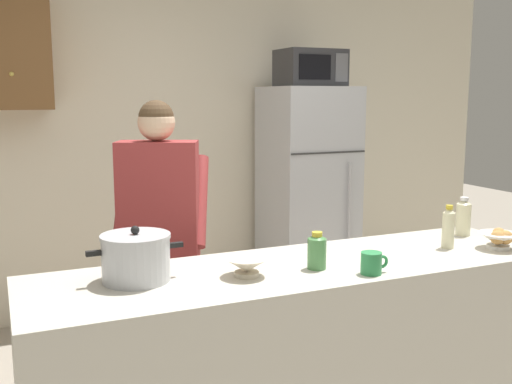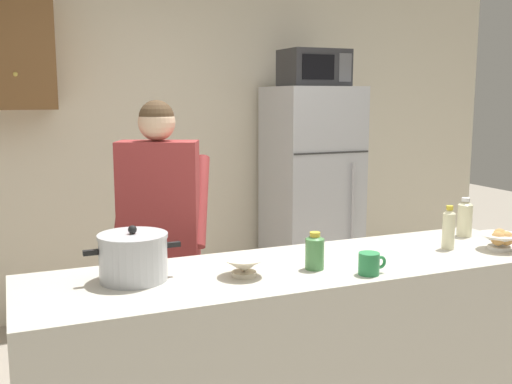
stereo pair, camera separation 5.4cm
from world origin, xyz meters
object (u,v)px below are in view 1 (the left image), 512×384
Objects in this scene: bread_bowl at (499,239)px; bottle_mid_counter at (463,217)px; refrigerator at (307,197)px; bottle_far_corner at (448,227)px; empty_bowl at (247,266)px; person_near_pot at (159,217)px; cooking_pot at (136,257)px; microwave at (310,68)px; coffee_mug at (372,263)px; bottle_near_edge at (317,251)px.

bread_bowl is 0.31m from bottle_mid_counter.
refrigerator reaches higher than bread_bowl.
bottle_mid_counter is 0.33m from bottle_far_corner.
bottle_mid_counter is at bearing 81.03° from bread_bowl.
person_near_pot is at bearing 100.85° from empty_bowl.
bread_bowl is 1.04× the size of empty_bowl.
bottle_far_corner is at bearing -3.50° from cooking_pot.
bottle_far_corner is (-0.23, -1.88, 0.15)m from refrigerator.
bread_bowl is (1.76, -0.21, -0.05)m from cooking_pot.
microwave reaches higher than bread_bowl.
bottle_far_corner is (1.26, -0.80, -0.00)m from person_near_pot.
cooking_pot is 1.77m from bread_bowl.
person_near_pot is at bearing 158.26° from bottle_mid_counter.
refrigerator is 2.25m from coffee_mug.
bottle_near_edge is at bearing -167.22° from bottle_mid_counter.
bottle_far_corner reaches higher than bottle_near_edge.
refrigerator is 13.31× the size of coffee_mug.
refrigerator is 8.00× the size of bottle_far_corner.
bottle_mid_counter reaches higher than coffee_mug.
person_near_pot is at bearing -144.02° from refrigerator.
empty_bowl is 1.39m from bottle_mid_counter.
refrigerator reaches higher than person_near_pot.
coffee_mug is at bearing -18.16° from cooking_pot.
cooking_pot is 1.54m from bottle_far_corner.
person_near_pot is 12.61× the size of coffee_mug.
bread_bowl is (-0.01, -1.97, -0.91)m from microwave.
coffee_mug is at bearing -20.05° from empty_bowl.
microwave is 2.64m from cooking_pot.
bottle_near_edge is (0.33, -0.02, 0.03)m from empty_bowl.
microwave is 1.21× the size of cooking_pot.
refrigerator is at bearing 89.77° from bread_bowl.
coffee_mug is at bearing -155.28° from bottle_mid_counter.
empty_bowl is at bearing -178.39° from bottle_far_corner.
cooking_pot is at bearing -135.14° from microwave.
coffee_mug is (0.66, -1.01, -0.06)m from person_near_pot.
coffee_mug is at bearing -173.24° from bread_bowl.
refrigerator is at bearing 62.46° from bottle_near_edge.
refrigerator is 1.06× the size of person_near_pot.
person_near_pot is (-1.49, -1.06, -0.85)m from microwave.
microwave is at bearing 89.77° from bread_bowl.
bottle_far_corner is at bearing 19.64° from coffee_mug.
refrigerator is 2.52m from cooking_pot.
empty_bowl is at bearing -125.22° from microwave.
cooking_pot is (-1.77, -1.76, -0.86)m from microwave.
coffee_mug is (-0.83, -2.09, 0.10)m from refrigerator.
refrigerator reaches higher than bottle_near_edge.
person_near_pot is 1.74m from bread_bowl.
person_near_pot is (-1.49, -1.08, 0.16)m from refrigerator.
microwave is 2.33m from bottle_near_edge.
bread_bowl is at bearing -98.97° from bottle_mid_counter.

